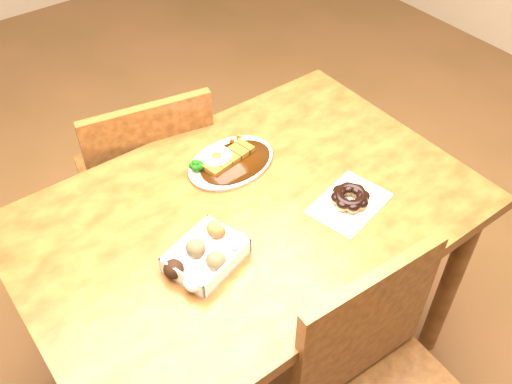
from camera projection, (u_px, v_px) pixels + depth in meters
ground at (251, 356)px, 2.02m from camera, size 6.00×6.00×0.00m
table at (249, 234)px, 1.57m from camera, size 1.20×0.80×0.75m
chair_far at (149, 180)px, 1.98m from camera, size 0.50×0.50×0.87m
katsu_curry_plate at (229, 161)px, 1.62m from camera, size 0.28×0.21×0.05m
donut_box at (206, 255)px, 1.36m from camera, size 0.22×0.18×0.05m
pon_de_ring at (350, 198)px, 1.50m from camera, size 0.24×0.19×0.04m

